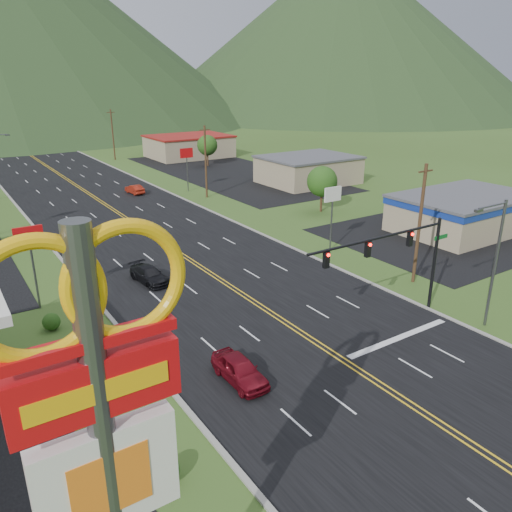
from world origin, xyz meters
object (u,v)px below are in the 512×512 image
car_red_far (135,189)px  pylon_sign (102,430)px  streetlight_east (494,256)px  car_red_near (240,370)px  traffic_signal (399,251)px  car_dark_mid (149,275)px

car_red_far → pylon_sign: bearing=64.2°
streetlight_east → car_red_far: 53.24m
streetlight_east → car_red_far: streetlight_east is taller
car_red_near → pylon_sign: bearing=-132.8°
traffic_signal → car_red_far: size_ratio=3.29×
streetlight_east → car_red_far: (-5.49, 52.76, -4.52)m
pylon_sign → car_red_near: 17.89m
traffic_signal → streetlight_east: streetlight_east is taller
car_red_near → car_dark_mid: (1.23, 16.52, -0.08)m
car_red_far → car_red_near: bearing=70.8°
car_red_near → car_dark_mid: 16.57m
streetlight_east → car_dark_mid: bearing=129.1°
pylon_sign → car_dark_mid: size_ratio=3.10×
streetlight_east → car_red_near: size_ratio=2.09×
streetlight_east → car_red_near: (-17.63, 3.63, -4.45)m
streetlight_east → car_dark_mid: 26.37m
traffic_signal → car_red_far: (-0.80, 48.77, -4.67)m
pylon_sign → car_red_far: (22.68, 60.76, -8.64)m
traffic_signal → car_red_near: (-12.93, -0.37, -4.60)m
car_dark_mid → car_red_far: 34.39m
car_red_near → car_red_far: (12.13, 49.14, -0.08)m
car_dark_mid → car_red_far: bearing=64.2°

